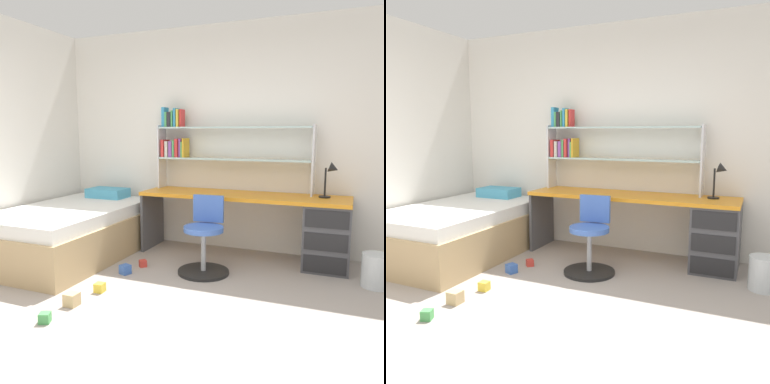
{
  "view_description": "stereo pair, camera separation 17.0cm",
  "coord_description": "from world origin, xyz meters",
  "views": [
    {
      "loc": [
        1.34,
        -2.19,
        1.4
      ],
      "look_at": [
        -0.15,
        1.43,
        0.83
      ],
      "focal_mm": 37.32,
      "sensor_mm": 36.0,
      "label": 1
    },
    {
      "loc": [
        1.5,
        -2.13,
        1.4
      ],
      "look_at": [
        -0.15,
        1.43,
        0.83
      ],
      "focal_mm": 37.32,
      "sensor_mm": 36.0,
      "label": 2
    }
  ],
  "objects": [
    {
      "name": "ground_plane",
      "position": [
        0.0,
        0.0,
        -0.01
      ],
      "size": [
        5.57,
        5.87,
        0.02
      ],
      "primitive_type": "cube",
      "color": "#9E938C"
    },
    {
      "name": "room_shell",
      "position": [
        -1.19,
        1.2,
        1.34
      ],
      "size": [
        5.57,
        5.87,
        2.68
      ],
      "color": "white",
      "rests_on": "ground_plane"
    },
    {
      "name": "desk",
      "position": [
        0.81,
        2.1,
        0.43
      ],
      "size": [
        2.31,
        0.61,
        0.73
      ],
      "color": "orange",
      "rests_on": "ground_plane"
    },
    {
      "name": "bookshelf_hutch",
      "position": [
        -0.29,
        2.29,
        1.29
      ],
      "size": [
        1.85,
        0.22,
        0.99
      ],
      "color": "silver",
      "rests_on": "desk"
    },
    {
      "name": "desk_lamp",
      "position": [
        1.12,
        2.16,
        0.98
      ],
      "size": [
        0.2,
        0.17,
        0.38
      ],
      "color": "black",
      "rests_on": "desk"
    },
    {
      "name": "swivel_chair",
      "position": [
        -0.03,
        1.47,
        0.3
      ],
      "size": [
        0.52,
        0.52,
        0.77
      ],
      "color": "black",
      "rests_on": "ground_plane"
    },
    {
      "name": "bed_platform",
      "position": [
        -1.64,
        1.43,
        0.29
      ],
      "size": [
        1.24,
        2.0,
        0.69
      ],
      "color": "tan",
      "rests_on": "ground_plane"
    },
    {
      "name": "waste_bin",
      "position": [
        1.57,
        1.7,
        0.16
      ],
      "size": [
        0.26,
        0.26,
        0.31
      ],
      "primitive_type": "cylinder",
      "color": "silver",
      "rests_on": "ground_plane"
    },
    {
      "name": "toy_block_red_0",
      "position": [
        -0.69,
        1.38,
        0.04
      ],
      "size": [
        0.1,
        0.1,
        0.07
      ],
      "primitive_type": "cube",
      "rotation": [
        0.0,
        0.0,
        0.79
      ],
      "color": "red",
      "rests_on": "ground_plane"
    },
    {
      "name": "toy_block_natural_1",
      "position": [
        -0.76,
        0.31,
        0.05
      ],
      "size": [
        0.11,
        0.11,
        0.11
      ],
      "primitive_type": "cube",
      "rotation": [
        0.0,
        0.0,
        1.56
      ],
      "color": "tan",
      "rests_on": "ground_plane"
    },
    {
      "name": "toy_block_green_2",
      "position": [
        -0.74,
        -0.01,
        0.04
      ],
      "size": [
        0.1,
        0.1,
        0.08
      ],
      "primitive_type": "cube",
      "rotation": [
        0.0,
        0.0,
        0.42
      ],
      "color": "#479E51",
      "rests_on": "ground_plane"
    },
    {
      "name": "toy_block_blue_3",
      "position": [
        -0.75,
        1.12,
        0.05
      ],
      "size": [
        0.12,
        0.12,
        0.09
      ],
      "primitive_type": "cube",
      "rotation": [
        0.0,
        0.0,
        1.2
      ],
      "color": "#3860B7",
      "rests_on": "ground_plane"
    },
    {
      "name": "toy_block_yellow_4",
      "position": [
        -0.71,
        0.63,
        0.04
      ],
      "size": [
        0.09,
        0.09,
        0.08
      ],
      "primitive_type": "cube",
      "rotation": [
        0.0,
        0.0,
        1.63
      ],
      "color": "gold",
      "rests_on": "ground_plane"
    }
  ]
}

